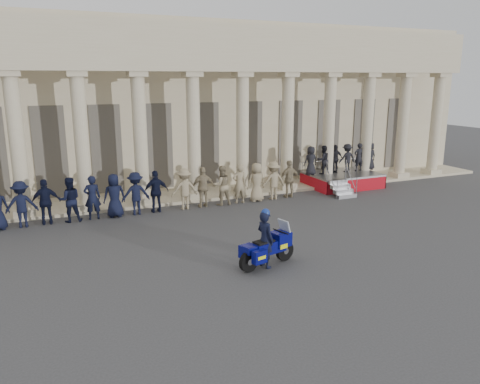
# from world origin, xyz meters

# --- Properties ---
(ground) EXTENTS (90.00, 90.00, 0.00)m
(ground) POSITION_xyz_m (0.00, 0.00, 0.00)
(ground) COLOR #3A3A3C
(ground) RESTS_ON ground
(building) EXTENTS (40.00, 12.50, 9.00)m
(building) POSITION_xyz_m (-0.00, 14.74, 4.52)
(building) COLOR #C5B694
(building) RESTS_ON ground
(officer_rank) EXTENTS (19.94, 0.73, 1.94)m
(officer_rank) POSITION_xyz_m (-3.42, 6.68, 0.97)
(officer_rank) COLOR black
(officer_rank) RESTS_ON ground
(reviewing_stand) EXTENTS (4.78, 3.82, 2.39)m
(reviewing_stand) POSITION_xyz_m (9.83, 7.73, 1.31)
(reviewing_stand) COLOR gray
(reviewing_stand) RESTS_ON ground
(motorcycle) EXTENTS (2.21, 1.16, 1.44)m
(motorcycle) POSITION_xyz_m (0.86, -1.01, 0.62)
(motorcycle) COLOR black
(motorcycle) RESTS_ON ground
(rider) EXTENTS (0.61, 0.78, 1.97)m
(rider) POSITION_xyz_m (0.74, -1.04, 0.97)
(rider) COLOR black
(rider) RESTS_ON ground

